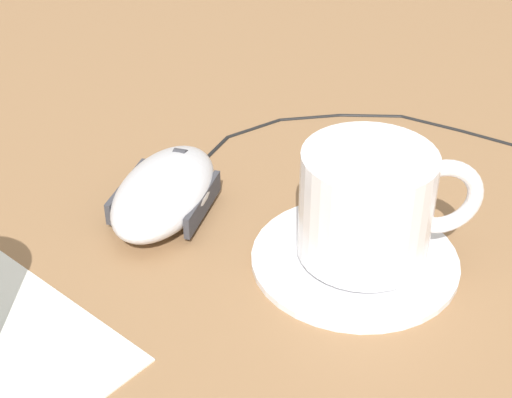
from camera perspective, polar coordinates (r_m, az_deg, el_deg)
ground_plane at (r=0.46m, az=-8.57°, el=-9.02°), size 3.00×3.00×0.00m
saucer at (r=0.50m, az=7.20°, el=-4.18°), size 0.13×0.13×0.01m
coffee_cup at (r=0.48m, az=8.30°, el=-0.37°), size 0.08×0.11×0.07m
computer_mouse at (r=0.54m, az=-6.69°, el=0.53°), size 0.12×0.08×0.03m
mouse_cable at (r=0.64m, az=8.63°, el=4.84°), size 0.15×0.27×0.00m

